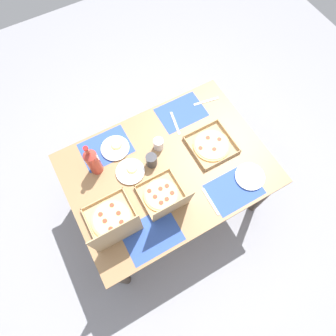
{
  "coord_description": "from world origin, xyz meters",
  "views": [
    {
      "loc": [
        0.39,
        0.7,
        2.6
      ],
      "look_at": [
        0.0,
        0.0,
        0.75
      ],
      "focal_mm": 30.31,
      "sensor_mm": 36.0,
      "label": 1
    }
  ],
  "objects_px": {
    "pizza_box_edge_far": "(113,222)",
    "plate_near_left": "(115,148)",
    "pizza_box_corner_left": "(211,145)",
    "soda_bottle": "(93,161)",
    "cup_spare": "(152,160)",
    "pizza_box_center": "(164,197)",
    "cup_red": "(158,144)",
    "plate_middle": "(250,177)",
    "plate_near_right": "(131,171)"
  },
  "relations": [
    {
      "from": "pizza_box_center",
      "to": "cup_spare",
      "type": "xyz_separation_m",
      "value": [
        -0.05,
        -0.28,
        0.01
      ]
    },
    {
      "from": "plate_near_left",
      "to": "plate_near_right",
      "type": "bearing_deg",
      "value": 93.93
    },
    {
      "from": "pizza_box_edge_far",
      "to": "cup_spare",
      "type": "height_order",
      "value": "pizza_box_edge_far"
    },
    {
      "from": "pizza_box_center",
      "to": "plate_near_left",
      "type": "bearing_deg",
      "value": -76.62
    },
    {
      "from": "soda_bottle",
      "to": "pizza_box_center",
      "type": "bearing_deg",
      "value": 125.44
    },
    {
      "from": "pizza_box_center",
      "to": "cup_spare",
      "type": "height_order",
      "value": "pizza_box_center"
    },
    {
      "from": "pizza_box_edge_far",
      "to": "plate_near_left",
      "type": "distance_m",
      "value": 0.56
    },
    {
      "from": "plate_middle",
      "to": "cup_red",
      "type": "distance_m",
      "value": 0.69
    },
    {
      "from": "pizza_box_center",
      "to": "plate_middle",
      "type": "bearing_deg",
      "value": 166.0
    },
    {
      "from": "plate_near_right",
      "to": "pizza_box_center",
      "type": "bearing_deg",
      "value": 110.05
    },
    {
      "from": "pizza_box_edge_far",
      "to": "pizza_box_center",
      "type": "xyz_separation_m",
      "value": [
        -0.36,
        0.01,
        -0.0
      ]
    },
    {
      "from": "pizza_box_center",
      "to": "soda_bottle",
      "type": "relative_size",
      "value": 0.96
    },
    {
      "from": "pizza_box_edge_far",
      "to": "plate_near_right",
      "type": "distance_m",
      "value": 0.38
    },
    {
      "from": "pizza_box_center",
      "to": "cup_red",
      "type": "xyz_separation_m",
      "value": [
        -0.16,
        -0.37,
        -0.0
      ]
    },
    {
      "from": "soda_bottle",
      "to": "plate_near_right",
      "type": "bearing_deg",
      "value": 145.71
    },
    {
      "from": "pizza_box_corner_left",
      "to": "plate_near_left",
      "type": "xyz_separation_m",
      "value": [
        0.63,
        -0.32,
        -0.0
      ]
    },
    {
      "from": "pizza_box_corner_left",
      "to": "plate_near_left",
      "type": "distance_m",
      "value": 0.7
    },
    {
      "from": "plate_near_left",
      "to": "cup_red",
      "type": "bearing_deg",
      "value": 152.96
    },
    {
      "from": "cup_spare",
      "to": "plate_middle",
      "type": "bearing_deg",
      "value": 142.2
    },
    {
      "from": "pizza_box_edge_far",
      "to": "cup_spare",
      "type": "relative_size",
      "value": 3.19
    },
    {
      "from": "plate_near_left",
      "to": "soda_bottle",
      "type": "distance_m",
      "value": 0.24
    },
    {
      "from": "pizza_box_edge_far",
      "to": "cup_spare",
      "type": "distance_m",
      "value": 0.49
    },
    {
      "from": "pizza_box_center",
      "to": "pizza_box_corner_left",
      "type": "distance_m",
      "value": 0.54
    },
    {
      "from": "pizza_box_center",
      "to": "cup_spare",
      "type": "bearing_deg",
      "value": -101.17
    },
    {
      "from": "soda_bottle",
      "to": "cup_red",
      "type": "height_order",
      "value": "soda_bottle"
    },
    {
      "from": "soda_bottle",
      "to": "cup_spare",
      "type": "bearing_deg",
      "value": 157.09
    },
    {
      "from": "pizza_box_edge_far",
      "to": "plate_middle",
      "type": "xyz_separation_m",
      "value": [
        -0.97,
        0.16,
        -0.04
      ]
    },
    {
      "from": "soda_bottle",
      "to": "cup_spare",
      "type": "relative_size",
      "value": 2.98
    },
    {
      "from": "plate_middle",
      "to": "pizza_box_edge_far",
      "type": "bearing_deg",
      "value": -9.51
    },
    {
      "from": "plate_middle",
      "to": "plate_near_left",
      "type": "bearing_deg",
      "value": -42.43
    },
    {
      "from": "plate_near_left",
      "to": "pizza_box_edge_far",
      "type": "bearing_deg",
      "value": 64.32
    },
    {
      "from": "plate_near_right",
      "to": "pizza_box_corner_left",
      "type": "bearing_deg",
      "value": 170.68
    },
    {
      "from": "pizza_box_edge_far",
      "to": "plate_near_right",
      "type": "relative_size",
      "value": 1.7
    },
    {
      "from": "cup_spare",
      "to": "pizza_box_center",
      "type": "bearing_deg",
      "value": 78.83
    },
    {
      "from": "pizza_box_corner_left",
      "to": "cup_red",
      "type": "relative_size",
      "value": 3.22
    },
    {
      "from": "pizza_box_edge_far",
      "to": "cup_red",
      "type": "relative_size",
      "value": 3.61
    },
    {
      "from": "pizza_box_center",
      "to": "soda_bottle",
      "type": "height_order",
      "value": "soda_bottle"
    },
    {
      "from": "pizza_box_edge_far",
      "to": "pizza_box_center",
      "type": "height_order",
      "value": "pizza_box_edge_far"
    },
    {
      "from": "pizza_box_corner_left",
      "to": "plate_middle",
      "type": "xyz_separation_m",
      "value": [
        -0.1,
        0.34,
        -0.0
      ]
    },
    {
      "from": "cup_spare",
      "to": "cup_red",
      "type": "bearing_deg",
      "value": -138.51
    },
    {
      "from": "cup_red",
      "to": "plate_near_right",
      "type": "bearing_deg",
      "value": 15.96
    },
    {
      "from": "cup_spare",
      "to": "pizza_box_edge_far",
      "type": "bearing_deg",
      "value": 32.34
    },
    {
      "from": "plate_near_right",
      "to": "pizza_box_edge_far",
      "type": "bearing_deg",
      "value": 47.67
    },
    {
      "from": "cup_spare",
      "to": "cup_red",
      "type": "relative_size",
      "value": 1.13
    },
    {
      "from": "plate_near_left",
      "to": "pizza_box_corner_left",
      "type": "bearing_deg",
      "value": 152.88
    },
    {
      "from": "plate_near_left",
      "to": "soda_bottle",
      "type": "relative_size",
      "value": 0.65
    },
    {
      "from": "pizza_box_edge_far",
      "to": "cup_spare",
      "type": "xyz_separation_m",
      "value": [
        -0.42,
        -0.26,
        0.0
      ]
    },
    {
      "from": "pizza_box_edge_far",
      "to": "plate_near_left",
      "type": "bearing_deg",
      "value": -115.68
    },
    {
      "from": "plate_near_left",
      "to": "soda_bottle",
      "type": "height_order",
      "value": "soda_bottle"
    },
    {
      "from": "cup_spare",
      "to": "plate_near_left",
      "type": "bearing_deg",
      "value": -53.37
    }
  ]
}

